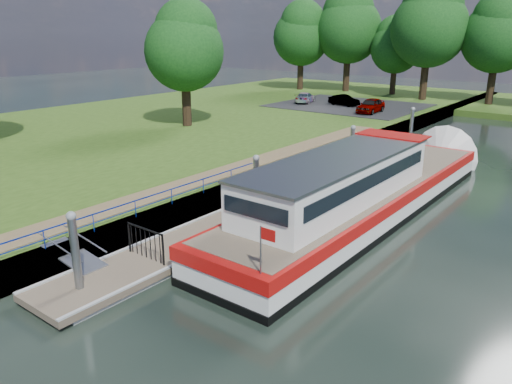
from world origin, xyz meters
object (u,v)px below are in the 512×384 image
Objects in this scene: car_b at (344,100)px; pontoon at (309,191)px; car_a at (371,105)px; barge at (368,190)px; car_c at (305,98)px.

pontoon is at bearing -147.18° from car_b.
car_b is at bearing 144.87° from car_a.
barge reaches higher than pontoon.
car_b is 0.88× the size of car_c.
pontoon is 8.14× the size of car_c.
car_a is at bearing 115.41° from barge.
car_a is at bearing -113.91° from car_b.
pontoon is 1.42× the size of barge.
car_c reaches higher than pontoon.
pontoon is 28.40m from car_c.
barge is 29.18m from car_b.
barge is at bearing -11.20° from pontoon.
car_a is 1.06× the size of car_c.
barge is at bearing -141.34° from car_b.
car_a is 4.90m from car_b.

